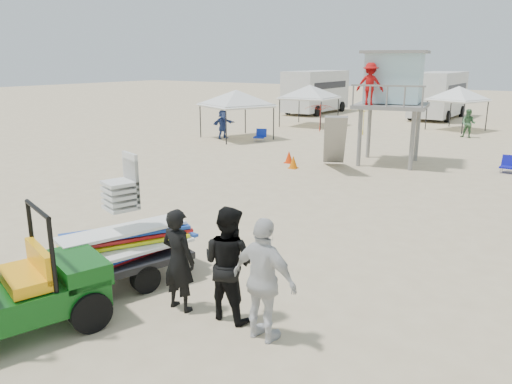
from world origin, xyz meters
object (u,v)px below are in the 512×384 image
Objects in this scene: surf_trailer at (129,237)px; man_left at (178,260)px; lifeguard_tower at (392,82)px; utility_cart at (10,281)px.

surf_trailer is 1.55m from man_left.
surf_trailer is 13.94m from lifeguard_tower.
man_left is 14.31m from lifeguard_tower.
utility_cart is 2.54m from man_left.
man_left is at bearing 53.22° from utility_cart.
man_left is (1.52, -0.30, 0.00)m from surf_trailer.
utility_cart is at bearing -90.08° from surf_trailer.
man_left is at bearing -11.18° from surf_trailer.
surf_trailer is 1.51× the size of man_left.
utility_cart is at bearing 53.69° from man_left.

